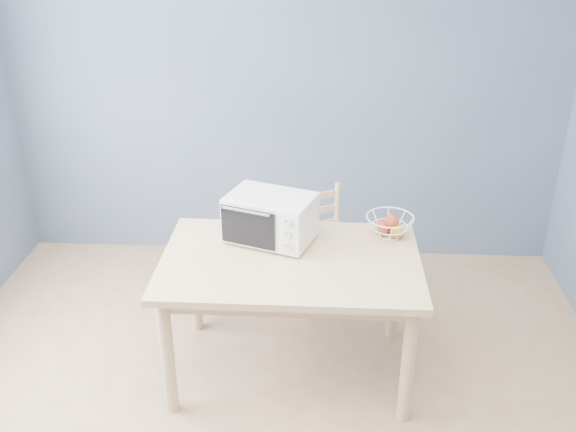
# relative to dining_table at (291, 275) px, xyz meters

# --- Properties ---
(room) EXTENTS (4.01, 4.51, 2.61)m
(room) POSITION_rel_dining_table_xyz_m (-0.12, -0.81, 0.65)
(room) COLOR tan
(room) RESTS_ON ground
(dining_table) EXTENTS (1.40, 0.90, 0.75)m
(dining_table) POSITION_rel_dining_table_xyz_m (0.00, 0.00, 0.00)
(dining_table) COLOR #E0BA86
(dining_table) RESTS_ON ground
(toaster_oven) EXTENTS (0.55, 0.46, 0.28)m
(toaster_oven) POSITION_rel_dining_table_xyz_m (-0.14, 0.21, 0.25)
(toaster_oven) COLOR silver
(toaster_oven) RESTS_ON dining_table
(fruit_basket) EXTENTS (0.28, 0.28, 0.14)m
(fruit_basket) POSITION_rel_dining_table_xyz_m (0.55, 0.29, 0.17)
(fruit_basket) COLOR white
(fruit_basket) RESTS_ON dining_table
(dining_chair) EXTENTS (0.49, 0.49, 0.80)m
(dining_chair) POSITION_rel_dining_table_xyz_m (0.17, 0.76, -0.26)
(dining_chair) COLOR #E0BA86
(dining_chair) RESTS_ON ground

